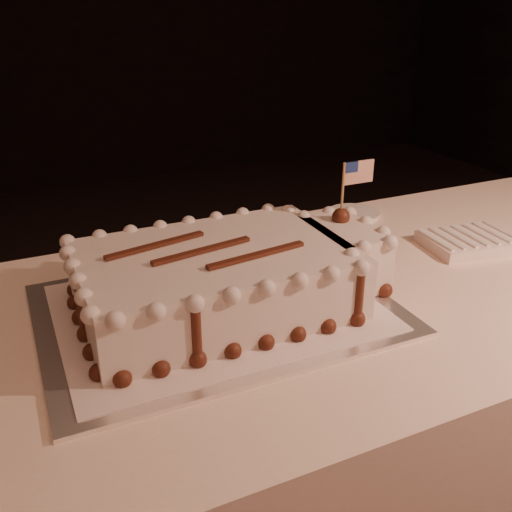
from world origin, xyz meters
name	(u,v)px	position (x,y,z in m)	size (l,w,h in m)	color
banquet_table	(322,435)	(0.00, 0.60, 0.38)	(2.40, 0.80, 0.75)	#FFDFC5
cake_board	(216,309)	(-0.24, 0.61, 0.75)	(0.62, 0.47, 0.01)	white
doily	(216,307)	(-0.24, 0.61, 0.76)	(0.56, 0.42, 0.00)	white
sheet_cake	(232,276)	(-0.21, 0.61, 0.82)	(0.60, 0.34, 0.23)	silver
napkin_stack	(469,241)	(0.39, 0.64, 0.76)	(0.21, 0.17, 0.03)	white
side_plate	(354,214)	(0.27, 0.92, 0.76)	(0.13, 0.13, 0.01)	white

